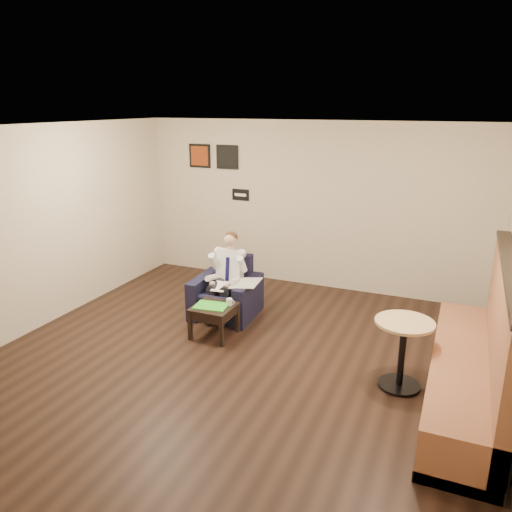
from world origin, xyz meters
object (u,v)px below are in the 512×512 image
at_px(side_table, 214,321).
at_px(cafe_table, 402,354).
at_px(armchair, 226,288).
at_px(green_folder, 211,306).
at_px(banquette, 470,335).
at_px(seated_man, 222,280).
at_px(coffee_mug, 229,302).
at_px(smartphone, 222,302).

xyz_separation_m(side_table, cafe_table, (2.51, -0.33, 0.18)).
bearing_deg(armchair, green_folder, -81.96).
distance_m(side_table, green_folder, 0.23).
bearing_deg(banquette, seated_man, 164.69).
relative_size(armchair, green_folder, 2.04).
bearing_deg(seated_man, banquette, -18.23).
height_order(armchair, side_table, armchair).
distance_m(side_table, banquette, 3.23).
distance_m(green_folder, banquette, 3.22).
bearing_deg(coffee_mug, cafe_table, -10.68).
distance_m(smartphone, cafe_table, 2.50).
bearing_deg(armchair, side_table, -79.35).
bearing_deg(smartphone, cafe_table, -0.25).
distance_m(armchair, banquette, 3.50).
relative_size(seated_man, side_table, 2.21).
relative_size(green_folder, coffee_mug, 4.74).
bearing_deg(green_folder, seated_man, 102.42).
relative_size(side_table, smartphone, 3.93).
relative_size(seated_man, coffee_mug, 12.80).
bearing_deg(side_table, smartphone, 71.83).
bearing_deg(coffee_mug, seated_man, 125.86).
xyz_separation_m(seated_man, smartphone, (0.21, -0.43, -0.15)).
bearing_deg(seated_man, cafe_table, -21.71).
height_order(coffee_mug, cafe_table, cafe_table).
xyz_separation_m(side_table, banquette, (3.16, -0.33, 0.54)).
xyz_separation_m(armchair, smartphone, (0.22, -0.54, 0.01)).
bearing_deg(green_folder, smartphone, 65.22).
relative_size(seated_man, banquette, 0.40).
bearing_deg(green_folder, cafe_table, -6.89).
distance_m(green_folder, cafe_table, 2.55).
relative_size(armchair, seated_man, 0.75).
height_order(banquette, cafe_table, banquette).
relative_size(seated_man, smartphone, 8.68).
distance_m(seated_man, green_folder, 0.63).
distance_m(side_table, coffee_mug, 0.34).
distance_m(armchair, green_folder, 0.73).
bearing_deg(armchair, cafe_table, -23.80).
bearing_deg(cafe_table, coffee_mug, 169.32).
relative_size(seated_man, cafe_table, 1.48).
bearing_deg(green_folder, coffee_mug, 32.88).
distance_m(coffee_mug, smartphone, 0.14).
height_order(armchair, coffee_mug, armchair).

